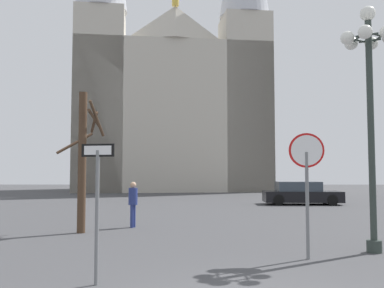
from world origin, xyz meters
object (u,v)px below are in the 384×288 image
at_px(stop_sign, 307,170).
at_px(bare_tree, 83,158).
at_px(parked_car_near_black, 301,194).
at_px(pedestrian_walking, 133,200).
at_px(street_lamp, 370,80).
at_px(one_way_arrow_sign, 97,197).
at_px(cathedral, 172,80).

height_order(stop_sign, bare_tree, bare_tree).
bearing_deg(parked_car_near_black, pedestrian_walking, -128.80).
bearing_deg(pedestrian_walking, street_lamp, -35.13).
bearing_deg(one_way_arrow_sign, cathedral, 91.05).
distance_m(stop_sign, street_lamp, 3.00).
bearing_deg(one_way_arrow_sign, stop_sign, 27.41).
distance_m(cathedral, parked_car_near_black, 23.45).
relative_size(cathedral, pedestrian_walking, 23.29).
xyz_separation_m(street_lamp, pedestrian_walking, (-6.59, 4.64, -3.29)).
distance_m(cathedral, one_way_arrow_sign, 38.48).
bearing_deg(one_way_arrow_sign, pedestrian_walking, 93.61).
bearing_deg(cathedral, bare_tree, -92.35).
relative_size(cathedral, stop_sign, 13.13).
relative_size(one_way_arrow_sign, pedestrian_walking, 1.53).
bearing_deg(street_lamp, pedestrian_walking, 144.87).
xyz_separation_m(street_lamp, bare_tree, (-8.05, 3.31, -1.83)).
bearing_deg(street_lamp, one_way_arrow_sign, -153.63).
distance_m(cathedral, stop_sign, 36.54).
relative_size(parked_car_near_black, pedestrian_walking, 2.88).
height_order(cathedral, one_way_arrow_sign, cathedral).
bearing_deg(bare_tree, stop_sign, -33.46).
height_order(stop_sign, parked_car_near_black, stop_sign).
relative_size(stop_sign, parked_car_near_black, 0.62).
bearing_deg(street_lamp, bare_tree, 157.68).
xyz_separation_m(one_way_arrow_sign, pedestrian_walking, (-0.48, 7.67, -0.56)).
xyz_separation_m(stop_sign, bare_tree, (-6.23, 4.12, 0.41)).
xyz_separation_m(bare_tree, parked_car_near_black, (10.08, 12.06, -1.78)).
bearing_deg(pedestrian_walking, cathedral, 90.39).
relative_size(cathedral, bare_tree, 8.18).
distance_m(bare_tree, pedestrian_walking, 2.46).
bearing_deg(pedestrian_walking, one_way_arrow_sign, -86.39).
bearing_deg(street_lamp, cathedral, 101.27).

